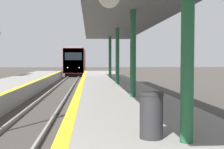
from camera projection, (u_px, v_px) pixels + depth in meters
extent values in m
cube|color=black|center=(76.00, 73.00, 51.08)|extent=(2.43, 15.81, 0.55)
cube|color=maroon|center=(76.00, 61.00, 50.99)|extent=(2.86, 17.57, 3.45)
cube|color=#E54C19|center=(73.00, 61.00, 42.32)|extent=(2.80, 0.16, 3.38)
cube|color=black|center=(73.00, 56.00, 42.23)|extent=(2.29, 0.06, 1.04)
cube|color=slate|center=(76.00, 49.00, 50.91)|extent=(2.43, 16.69, 0.24)
sphere|color=white|center=(68.00, 68.00, 42.25)|extent=(0.18, 0.18, 0.18)
sphere|color=white|center=(79.00, 68.00, 42.36)|extent=(0.18, 0.18, 0.18)
cylinder|color=#1E5133|center=(187.00, 46.00, 5.53)|extent=(0.24, 0.24, 3.47)
cylinder|color=#1E5133|center=(133.00, 54.00, 12.41)|extent=(0.24, 0.24, 3.47)
cylinder|color=#1E5133|center=(117.00, 56.00, 19.29)|extent=(0.24, 0.24, 3.47)
cylinder|color=#1E5133|center=(110.00, 57.00, 26.16)|extent=(0.24, 0.24, 3.47)
cube|color=#515156|center=(124.00, 19.00, 15.76)|extent=(4.05, 27.61, 0.20)
cylinder|color=#262628|center=(151.00, 117.00, 5.89)|extent=(0.44, 0.44, 0.82)
cylinder|color=#262626|center=(151.00, 94.00, 5.87)|extent=(0.46, 0.46, 0.06)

